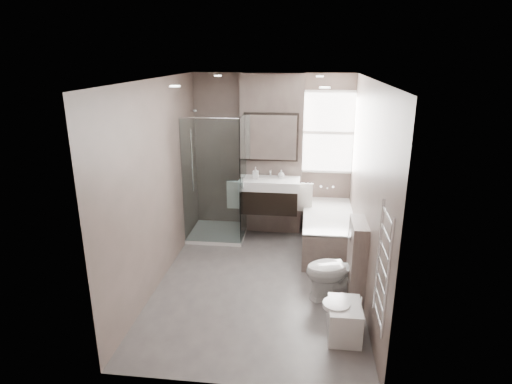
# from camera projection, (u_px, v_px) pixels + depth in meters

# --- Properties ---
(room) EXTENTS (2.70, 3.90, 2.70)m
(room) POSITION_uv_depth(u_px,v_px,m) (260.00, 188.00, 5.29)
(room) COLOR #575250
(room) RESTS_ON ground
(vanity_pier) EXTENTS (1.00, 0.25, 2.60)m
(vanity_pier) POSITION_uv_depth(u_px,v_px,m) (272.00, 155.00, 6.97)
(vanity_pier) COLOR #665750
(vanity_pier) RESTS_ON ground
(vanity) EXTENTS (0.95, 0.47, 0.66)m
(vanity) POSITION_uv_depth(u_px,v_px,m) (269.00, 195.00, 6.81)
(vanity) COLOR black
(vanity) RESTS_ON vanity_pier
(mirror_cabinet) EXTENTS (0.86, 0.08, 0.76)m
(mirror_cabinet) POSITION_uv_depth(u_px,v_px,m) (271.00, 137.00, 6.71)
(mirror_cabinet) COLOR black
(mirror_cabinet) RESTS_ON vanity_pier
(towel_left) EXTENTS (0.24, 0.06, 0.44)m
(towel_left) POSITION_uv_depth(u_px,v_px,m) (235.00, 195.00, 6.86)
(towel_left) COLOR silver
(towel_left) RESTS_ON vanity_pier
(towel_right) EXTENTS (0.24, 0.06, 0.44)m
(towel_right) POSITION_uv_depth(u_px,v_px,m) (305.00, 198.00, 6.73)
(towel_right) COLOR silver
(towel_right) RESTS_ON vanity_pier
(shower_enclosure) EXTENTS (0.90, 0.90, 2.00)m
(shower_enclosure) POSITION_uv_depth(u_px,v_px,m) (223.00, 209.00, 6.90)
(shower_enclosure) COLOR white
(shower_enclosure) RESTS_ON ground
(bathtub) EXTENTS (0.75, 1.60, 0.57)m
(bathtub) POSITION_uv_depth(u_px,v_px,m) (328.00, 230.00, 6.53)
(bathtub) COLOR #665750
(bathtub) RESTS_ON ground
(window) EXTENTS (0.98, 0.06, 1.33)m
(window) POSITION_uv_depth(u_px,v_px,m) (328.00, 133.00, 6.84)
(window) COLOR white
(window) RESTS_ON room
(toilet) EXTENTS (0.82, 0.60, 0.75)m
(toilet) POSITION_uv_depth(u_px,v_px,m) (336.00, 270.00, 5.20)
(toilet) COLOR white
(toilet) RESTS_ON ground
(cistern_box) EXTENTS (0.19, 0.55, 1.00)m
(cistern_box) POSITION_uv_depth(u_px,v_px,m) (357.00, 260.00, 5.16)
(cistern_box) COLOR #665750
(cistern_box) RESTS_ON ground
(bidet) EXTENTS (0.41, 0.47, 0.49)m
(bidet) POSITION_uv_depth(u_px,v_px,m) (344.00, 320.00, 4.52)
(bidet) COLOR white
(bidet) RESTS_ON ground
(towel_radiator) EXTENTS (0.03, 0.49, 1.10)m
(towel_radiator) POSITION_uv_depth(u_px,v_px,m) (383.00, 267.00, 3.69)
(towel_radiator) COLOR silver
(towel_radiator) RESTS_ON room
(soap_bottle_a) EXTENTS (0.09, 0.09, 0.19)m
(soap_bottle_a) POSITION_uv_depth(u_px,v_px,m) (256.00, 173.00, 6.71)
(soap_bottle_a) COLOR white
(soap_bottle_a) RESTS_ON vanity
(soap_bottle_b) EXTENTS (0.10, 0.10, 0.13)m
(soap_bottle_b) POSITION_uv_depth(u_px,v_px,m) (281.00, 174.00, 6.77)
(soap_bottle_b) COLOR white
(soap_bottle_b) RESTS_ON vanity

